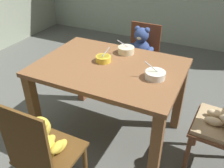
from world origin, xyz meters
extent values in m
cube|color=#595B56|center=(0.00, 0.00, -0.02)|extent=(5.20, 5.20, 0.04)
cube|color=brown|center=(0.00, 0.00, 0.73)|extent=(1.20, 0.86, 0.04)
cube|color=brown|center=(-0.55, -0.38, 0.35)|extent=(0.08, 0.08, 0.71)
cube|color=brown|center=(0.55, -0.38, 0.35)|extent=(0.08, 0.08, 0.71)
cube|color=brown|center=(-0.55, 0.38, 0.35)|extent=(0.08, 0.08, 0.71)
cube|color=brown|center=(0.55, 0.38, 0.35)|extent=(0.08, 0.08, 0.71)
cube|color=brown|center=(-0.01, 0.75, 0.42)|extent=(0.39, 0.41, 0.02)
cube|color=brown|center=(-0.01, 0.94, 0.63)|extent=(0.35, 0.03, 0.39)
cylinder|color=brown|center=(-0.18, 0.58, 0.21)|extent=(0.04, 0.04, 0.41)
cylinder|color=brown|center=(0.14, 0.57, 0.21)|extent=(0.04, 0.04, 0.41)
cylinder|color=brown|center=(-0.17, 0.92, 0.21)|extent=(0.04, 0.04, 0.41)
cylinder|color=brown|center=(0.15, 0.91, 0.21)|extent=(0.04, 0.04, 0.41)
ellipsoid|color=#334880|center=(-0.01, 0.82, 0.55)|extent=(0.21, 0.18, 0.24)
ellipsoid|color=beige|center=(-0.01, 0.76, 0.54)|extent=(0.12, 0.07, 0.14)
sphere|color=#334880|center=(-0.01, 0.81, 0.73)|extent=(0.16, 0.16, 0.16)
ellipsoid|color=beige|center=(-0.01, 0.75, 0.72)|extent=(0.07, 0.06, 0.05)
sphere|color=#334880|center=(-0.07, 0.82, 0.79)|extent=(0.06, 0.06, 0.06)
sphere|color=#334880|center=(0.05, 0.82, 0.79)|extent=(0.06, 0.06, 0.06)
ellipsoid|color=#334880|center=(-0.13, 0.80, 0.58)|extent=(0.07, 0.14, 0.07)
ellipsoid|color=#334880|center=(0.11, 0.79, 0.58)|extent=(0.07, 0.14, 0.07)
ellipsoid|color=#334880|center=(-0.07, 0.69, 0.47)|extent=(0.08, 0.16, 0.07)
ellipsoid|color=#334880|center=(0.04, 0.69, 0.47)|extent=(0.08, 0.16, 0.07)
cube|color=brown|center=(0.92, 0.01, 0.42)|extent=(0.40, 0.44, 0.02)
cylinder|color=brown|center=(0.77, 0.19, 0.21)|extent=(0.04, 0.04, 0.41)
cylinder|color=brown|center=(0.75, -0.16, 0.21)|extent=(0.04, 0.04, 0.41)
cube|color=tan|center=(0.92, 0.01, 0.45)|extent=(0.37, 0.41, 0.04)
ellipsoid|color=beige|center=(0.88, 0.06, 0.50)|extent=(0.14, 0.07, 0.06)
ellipsoid|color=beige|center=(0.87, -0.04, 0.50)|extent=(0.14, 0.07, 0.06)
cube|color=brown|center=(-0.07, -0.75, 0.42)|extent=(0.37, 0.37, 0.02)
cube|color=brown|center=(-0.07, -0.93, 0.67)|extent=(0.34, 0.02, 0.47)
cylinder|color=brown|center=(0.09, -0.59, 0.21)|extent=(0.04, 0.04, 0.41)
cylinder|color=brown|center=(-0.22, -0.59, 0.21)|extent=(0.04, 0.04, 0.41)
ellipsoid|color=gold|center=(-0.07, -0.81, 0.54)|extent=(0.18, 0.15, 0.21)
ellipsoid|color=beige|center=(-0.07, -0.76, 0.53)|extent=(0.10, 0.05, 0.12)
sphere|color=gold|center=(-0.07, -0.80, 0.69)|extent=(0.13, 0.13, 0.13)
ellipsoid|color=beige|center=(-0.07, -0.76, 0.68)|extent=(0.05, 0.05, 0.04)
sphere|color=gold|center=(-0.02, -0.81, 0.74)|extent=(0.05, 0.05, 0.05)
sphere|color=gold|center=(-0.11, -0.81, 0.74)|extent=(0.05, 0.05, 0.05)
ellipsoid|color=gold|center=(0.03, -0.79, 0.56)|extent=(0.06, 0.12, 0.06)
ellipsoid|color=gold|center=(-0.17, -0.79, 0.56)|extent=(0.06, 0.12, 0.06)
ellipsoid|color=gold|center=(-0.02, -0.71, 0.46)|extent=(0.06, 0.13, 0.06)
ellipsoid|color=gold|center=(-0.12, -0.71, 0.46)|extent=(0.06, 0.13, 0.06)
cylinder|color=beige|center=(0.03, 0.28, 0.77)|extent=(0.15, 0.15, 0.06)
cylinder|color=beige|center=(0.03, 0.28, 0.75)|extent=(0.08, 0.08, 0.01)
cylinder|color=beige|center=(0.03, 0.28, 0.80)|extent=(0.12, 0.12, 0.01)
cylinder|color=#BCBCC1|center=(0.00, 0.26, 0.84)|extent=(0.09, 0.06, 0.07)
ellipsoid|color=#BCBCC1|center=(0.04, 0.29, 0.79)|extent=(0.04, 0.04, 0.01)
cylinder|color=yellow|center=(-0.08, 0.04, 0.77)|extent=(0.13, 0.13, 0.05)
cylinder|color=yellow|center=(-0.08, 0.04, 0.75)|extent=(0.07, 0.07, 0.01)
cylinder|color=beige|center=(-0.08, 0.04, 0.79)|extent=(0.11, 0.11, 0.01)
cylinder|color=#BCBCC1|center=(-0.07, 0.07, 0.82)|extent=(0.04, 0.09, 0.07)
ellipsoid|color=#BCBCC1|center=(-0.08, 0.03, 0.79)|extent=(0.03, 0.04, 0.01)
cylinder|color=white|center=(0.40, -0.03, 0.77)|extent=(0.15, 0.15, 0.05)
cylinder|color=white|center=(0.40, -0.03, 0.75)|extent=(0.08, 0.08, 0.01)
cylinder|color=beige|center=(0.40, -0.03, 0.79)|extent=(0.13, 0.13, 0.01)
cylinder|color=#BCBCC1|center=(0.36, -0.04, 0.84)|extent=(0.11, 0.03, 0.08)
ellipsoid|color=#BCBCC1|center=(0.41, -0.03, 0.79)|extent=(0.04, 0.03, 0.01)
camera|label=1|loc=(0.79, -1.59, 1.67)|focal=38.96mm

